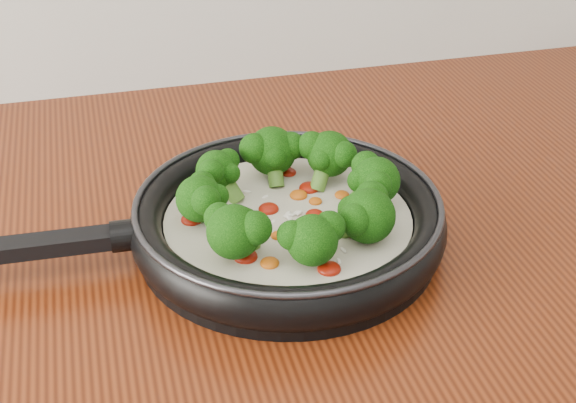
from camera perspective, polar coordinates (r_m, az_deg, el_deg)
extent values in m
cylinder|color=black|center=(0.81, 0.00, -2.67)|extent=(0.30, 0.30, 0.01)
torus|color=black|center=(0.80, 0.00, -1.32)|extent=(0.32, 0.32, 0.03)
torus|color=#2D2D33|center=(0.79, 0.00, -0.04)|extent=(0.31, 0.31, 0.01)
cube|color=black|center=(0.79, -17.17, -3.00)|extent=(0.18, 0.03, 0.02)
cylinder|color=black|center=(0.78, -11.31, -2.35)|extent=(0.03, 0.03, 0.03)
cylinder|color=beige|center=(0.80, 0.00, -1.72)|extent=(0.25, 0.25, 0.02)
ellipsoid|color=maroon|center=(0.78, 2.00, -1.54)|extent=(0.02, 0.02, 0.01)
ellipsoid|color=maroon|center=(0.84, 1.50, 0.95)|extent=(0.03, 0.03, 0.01)
ellipsoid|color=#C8550C|center=(0.82, 1.94, 0.01)|extent=(0.02, 0.02, 0.01)
ellipsoid|color=maroon|center=(0.72, 2.90, -4.76)|extent=(0.03, 0.03, 0.01)
ellipsoid|color=maroon|center=(0.77, 4.34, -2.09)|extent=(0.03, 0.03, 0.01)
ellipsoid|color=#C8550C|center=(0.83, 0.74, 0.44)|extent=(0.02, 0.02, 0.01)
ellipsoid|color=maroon|center=(0.77, -4.79, -2.25)|extent=(0.02, 0.02, 0.01)
ellipsoid|color=maroon|center=(0.86, -4.40, 1.46)|extent=(0.02, 0.02, 0.01)
ellipsoid|color=#C8550C|center=(0.73, -1.30, -4.36)|extent=(0.02, 0.02, 0.01)
ellipsoid|color=maroon|center=(0.80, 1.89, -0.95)|extent=(0.02, 0.02, 0.01)
ellipsoid|color=maroon|center=(0.80, -6.25, -0.92)|extent=(0.02, 0.02, 0.01)
ellipsoid|color=#C8550C|center=(0.82, -5.66, -0.01)|extent=(0.03, 0.03, 0.01)
ellipsoid|color=maroon|center=(0.80, 4.74, -1.10)|extent=(0.03, 0.03, 0.01)
ellipsoid|color=maroon|center=(0.88, -0.38, 2.25)|extent=(0.02, 0.02, 0.01)
ellipsoid|color=#C8550C|center=(0.77, -0.72, -2.41)|extent=(0.02, 0.02, 0.01)
ellipsoid|color=maroon|center=(0.81, -1.37, -0.53)|extent=(0.03, 0.03, 0.01)
ellipsoid|color=maroon|center=(0.80, -6.79, -1.28)|extent=(0.03, 0.03, 0.01)
ellipsoid|color=#C8550C|center=(0.83, -5.74, 0.13)|extent=(0.02, 0.02, 0.01)
ellipsoid|color=maroon|center=(0.74, -3.00, -3.89)|extent=(0.03, 0.03, 0.01)
ellipsoid|color=maroon|center=(0.87, 0.03, 2.05)|extent=(0.02, 0.02, 0.01)
ellipsoid|color=#C8550C|center=(0.83, 3.81, 0.46)|extent=(0.02, 0.02, 0.01)
ellipsoid|color=white|center=(0.80, 0.18, -0.98)|extent=(0.01, 0.01, 0.00)
ellipsoid|color=white|center=(0.80, 0.59, -0.79)|extent=(0.01, 0.01, 0.00)
ellipsoid|color=white|center=(0.79, -0.01, -1.14)|extent=(0.01, 0.01, 0.00)
ellipsoid|color=white|center=(0.78, 2.87, -1.94)|extent=(0.01, 0.01, 0.00)
ellipsoid|color=white|center=(0.83, 0.64, 0.59)|extent=(0.00, 0.01, 0.00)
ellipsoid|color=white|center=(0.78, -5.43, -2.06)|extent=(0.01, 0.01, 0.00)
ellipsoid|color=white|center=(0.75, 3.90, -3.42)|extent=(0.01, 0.01, 0.00)
ellipsoid|color=white|center=(0.79, 0.14, -1.30)|extent=(0.01, 0.01, 0.00)
ellipsoid|color=white|center=(0.80, 0.80, -0.82)|extent=(0.01, 0.01, 0.00)
ellipsoid|color=white|center=(0.75, -2.21, -3.19)|extent=(0.01, 0.01, 0.00)
ellipsoid|color=white|center=(0.81, -6.50, -0.46)|extent=(0.01, 0.01, 0.00)
ellipsoid|color=white|center=(0.78, -1.37, -1.91)|extent=(0.01, 0.01, 0.00)
ellipsoid|color=white|center=(0.78, 0.01, -1.87)|extent=(0.01, 0.01, 0.00)
ellipsoid|color=white|center=(0.80, -0.06, -0.99)|extent=(0.01, 0.01, 0.00)
ellipsoid|color=white|center=(0.88, 3.23, 2.24)|extent=(0.01, 0.01, 0.00)
ellipsoid|color=white|center=(0.80, 0.00, -0.84)|extent=(0.01, 0.01, 0.00)
ellipsoid|color=white|center=(0.83, -1.60, 0.31)|extent=(0.01, 0.01, 0.00)
ellipsoid|color=white|center=(0.79, -1.04, -1.44)|extent=(0.01, 0.01, 0.00)
ellipsoid|color=white|center=(0.80, 0.26, -1.06)|extent=(0.01, 0.01, 0.00)
ellipsoid|color=white|center=(0.74, 3.59, -4.22)|extent=(0.00, 0.01, 0.00)
ellipsoid|color=white|center=(0.79, -0.08, -1.08)|extent=(0.01, 0.01, 0.00)
ellipsoid|color=white|center=(0.84, -2.92, 0.70)|extent=(0.01, 0.01, 0.00)
cylinder|color=#57872C|center=(0.80, 4.89, 0.24)|extent=(0.04, 0.02, 0.04)
sphere|color=black|center=(0.80, 6.21, 1.46)|extent=(0.05, 0.05, 0.05)
sphere|color=black|center=(0.81, 5.51, 2.52)|extent=(0.03, 0.03, 0.03)
sphere|color=black|center=(0.78, 6.32, 1.15)|extent=(0.03, 0.03, 0.03)
sphere|color=black|center=(0.79, 5.03, 1.47)|extent=(0.02, 0.02, 0.02)
cylinder|color=#57872C|center=(0.84, 2.35, 1.86)|extent=(0.03, 0.03, 0.04)
sphere|color=black|center=(0.85, 2.94, 3.37)|extent=(0.05, 0.05, 0.05)
sphere|color=black|center=(0.85, 1.68, 3.96)|extent=(0.03, 0.03, 0.03)
sphere|color=black|center=(0.83, 3.93, 3.31)|extent=(0.03, 0.03, 0.03)
sphere|color=black|center=(0.83, 2.40, 3.00)|extent=(0.03, 0.03, 0.02)
cylinder|color=#57872C|center=(0.85, -0.91, 2.07)|extent=(0.02, 0.03, 0.03)
sphere|color=black|center=(0.85, -1.13, 3.58)|extent=(0.05, 0.05, 0.05)
sphere|color=black|center=(0.84, -2.37, 3.74)|extent=(0.03, 0.03, 0.03)
sphere|color=black|center=(0.85, 0.20, 3.93)|extent=(0.03, 0.03, 0.03)
sphere|color=black|center=(0.84, -0.92, 3.16)|extent=(0.03, 0.03, 0.03)
cylinder|color=#57872C|center=(0.82, -4.07, 0.93)|extent=(0.03, 0.03, 0.03)
sphere|color=black|center=(0.82, -5.07, 2.18)|extent=(0.04, 0.04, 0.04)
sphere|color=black|center=(0.80, -5.40, 2.09)|extent=(0.03, 0.03, 0.03)
sphere|color=black|center=(0.83, -4.25, 2.91)|extent=(0.03, 0.03, 0.02)
sphere|color=black|center=(0.81, -4.09, 2.00)|extent=(0.02, 0.02, 0.02)
cylinder|color=#57872C|center=(0.78, -4.95, -0.72)|extent=(0.03, 0.02, 0.03)
sphere|color=black|center=(0.77, -6.25, 0.19)|extent=(0.05, 0.05, 0.05)
sphere|color=black|center=(0.76, -5.77, 0.06)|extent=(0.03, 0.03, 0.03)
sphere|color=black|center=(0.79, -6.07, 1.21)|extent=(0.03, 0.03, 0.03)
sphere|color=black|center=(0.77, -4.99, 0.41)|extent=(0.02, 0.02, 0.02)
cylinder|color=#57872C|center=(0.74, -2.95, -2.61)|extent=(0.04, 0.03, 0.04)
sphere|color=black|center=(0.72, -3.81, -2.14)|extent=(0.05, 0.05, 0.05)
sphere|color=black|center=(0.71, -2.35, -1.88)|extent=(0.03, 0.03, 0.03)
sphere|color=black|center=(0.73, -4.82, -1.17)|extent=(0.03, 0.03, 0.03)
sphere|color=black|center=(0.73, -3.01, -1.40)|extent=(0.03, 0.03, 0.02)
cylinder|color=#57872C|center=(0.73, 1.34, -3.05)|extent=(0.02, 0.03, 0.03)
sphere|color=black|center=(0.71, 1.71, -2.74)|extent=(0.05, 0.05, 0.05)
sphere|color=black|center=(0.72, 2.94, -1.79)|extent=(0.03, 0.03, 0.03)
sphere|color=black|center=(0.71, 0.28, -2.39)|extent=(0.03, 0.03, 0.03)
sphere|color=black|center=(0.72, 1.34, -1.88)|extent=(0.02, 0.02, 0.02)
cylinder|color=#57872C|center=(0.76, 4.44, -1.68)|extent=(0.03, 0.03, 0.03)
sphere|color=black|center=(0.75, 5.63, -1.01)|extent=(0.05, 0.05, 0.05)
sphere|color=black|center=(0.76, 5.88, 0.26)|extent=(0.03, 0.03, 0.03)
sphere|color=black|center=(0.73, 4.75, -1.27)|extent=(0.03, 0.03, 0.03)
sphere|color=black|center=(0.75, 4.46, -0.55)|extent=(0.03, 0.03, 0.03)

